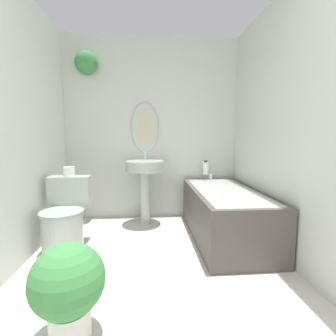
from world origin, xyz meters
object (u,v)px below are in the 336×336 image
object	(u,v)px
toilet	(65,220)
potted_plant	(68,285)
pedestal_sink	(145,174)
shampoo_bottle	(206,168)
toilet_paper_roll	(69,171)
bathtub	(225,213)

from	to	relation	value
toilet	potted_plant	size ratio (longest dim) A/B	1.30
toilet	pedestal_sink	distance (m)	1.07
pedestal_sink	shampoo_bottle	size ratio (longest dim) A/B	4.98
shampoo_bottle	toilet_paper_roll	world-z (taller)	toilet_paper_roll
bathtub	potted_plant	bearing A→B (deg)	-134.59
toilet	shampoo_bottle	bearing A→B (deg)	27.20
bathtub	toilet_paper_roll	distance (m)	1.71
shampoo_bottle	bathtub	bearing A→B (deg)	-84.42
toilet	pedestal_sink	xyz separation A→B (m)	(0.77, 0.66, 0.34)
bathtub	shampoo_bottle	size ratio (longest dim) A/B	8.11
toilet	toilet_paper_roll	size ratio (longest dim) A/B	6.30
pedestal_sink	toilet_paper_roll	distance (m)	0.91
bathtub	potted_plant	size ratio (longest dim) A/B	2.76
shampoo_bottle	potted_plant	bearing A→B (deg)	-121.63
bathtub	toilet_paper_roll	world-z (taller)	toilet_paper_roll
pedestal_sink	shampoo_bottle	bearing A→B (deg)	10.78
toilet	bathtub	xyz separation A→B (m)	(1.64, 0.15, -0.02)
pedestal_sink	toilet_paper_roll	size ratio (longest dim) A/B	8.21
toilet_paper_roll	pedestal_sink	bearing A→B (deg)	30.90
toilet_paper_roll	bathtub	bearing A→B (deg)	-1.50
toilet	potted_plant	distance (m)	1.19
pedestal_sink	potted_plant	world-z (taller)	pedestal_sink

